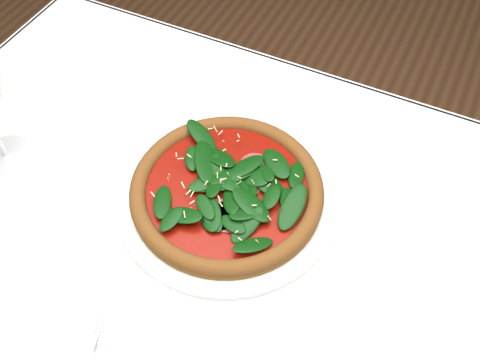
% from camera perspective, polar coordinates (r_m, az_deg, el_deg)
% --- Properties ---
extents(dining_table, '(1.21, 0.81, 0.75)m').
position_cam_1_polar(dining_table, '(0.84, -0.14, -11.28)').
color(dining_table, silver).
rests_on(dining_table, ground).
extents(plate, '(0.33, 0.33, 0.01)m').
position_cam_1_polar(plate, '(0.79, -1.40, -1.67)').
color(plate, white).
rests_on(plate, dining_table).
extents(pizza, '(0.32, 0.32, 0.04)m').
position_cam_1_polar(pizza, '(0.78, -1.43, -0.86)').
color(pizza, brown).
rests_on(pizza, plate).
extents(fork, '(0.06, 0.15, 0.00)m').
position_cam_1_polar(fork, '(0.70, -16.31, -17.87)').
color(fork, silver).
rests_on(fork, napkin).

